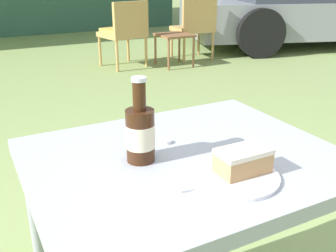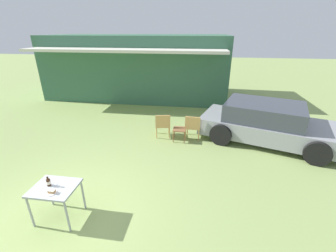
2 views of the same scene
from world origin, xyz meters
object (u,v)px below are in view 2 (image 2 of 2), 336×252
cola_bottle_near (48,182)px  garden_side_table (179,130)px  wicker_chair_cushioned (163,124)px  cake_on_plate (51,192)px  patio_table (55,190)px  wicker_chair_plain (193,125)px  parked_car (267,123)px

cola_bottle_near → garden_side_table: bearing=60.2°
garden_side_table → wicker_chair_cushioned: bearing=159.3°
cake_on_plate → cola_bottle_near: 0.26m
patio_table → cake_on_plate: cake_on_plate is taller
wicker_chair_plain → garden_side_table: (-0.44, -0.21, -0.13)m
wicker_chair_plain → cake_on_plate: wicker_chair_plain is taller
wicker_chair_cushioned → cola_bottle_near: size_ratio=3.79×
wicker_chair_plain → patio_table: size_ratio=1.03×
wicker_chair_plain → patio_table: wicker_chair_plain is taller
wicker_chair_cushioned → parked_car: bearing=171.8°
wicker_chair_cushioned → patio_table: bearing=59.5°
garden_side_table → cola_bottle_near: (-2.16, -3.77, 0.46)m
wicker_chair_plain → cola_bottle_near: size_ratio=3.79×
parked_car → wicker_chair_cushioned: (-3.50, -0.17, -0.16)m
wicker_chair_plain → cola_bottle_near: bearing=61.5°
garden_side_table → cola_bottle_near: cola_bottle_near is taller
garden_side_table → parked_car: bearing=7.9°
cake_on_plate → patio_table: bearing=108.4°
patio_table → cake_on_plate: size_ratio=3.69×
parked_car → wicker_chair_plain: (-2.45, -0.19, -0.15)m
garden_side_table → cola_bottle_near: size_ratio=1.93×
wicker_chair_cushioned → garden_side_table: bearing=148.3°
patio_table → garden_side_table: bearing=61.8°
patio_table → cola_bottle_near: cola_bottle_near is taller
garden_side_table → cake_on_plate: bearing=-116.6°
garden_side_table → patio_table: 4.33m
wicker_chair_plain → patio_table: 4.72m
parked_car → patio_table: bearing=-121.3°
wicker_chair_plain → cake_on_plate: bearing=64.4°
parked_car → wicker_chair_cushioned: parked_car is taller
garden_side_table → cake_on_plate: cake_on_plate is taller
cola_bottle_near → parked_car: bearing=39.6°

